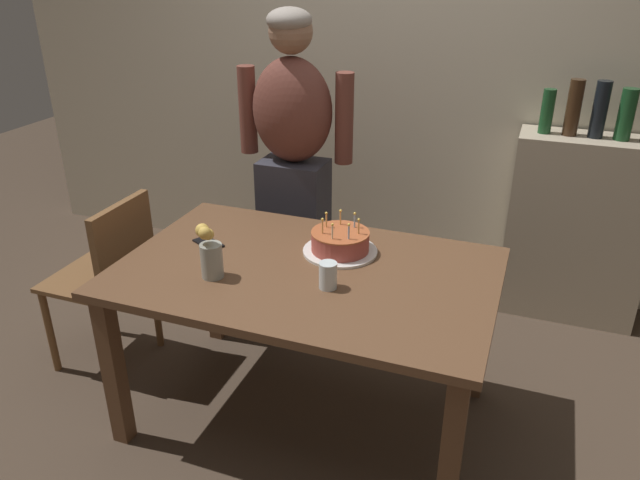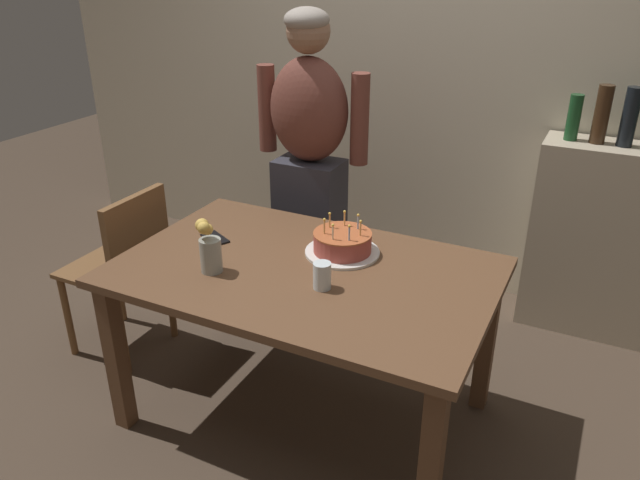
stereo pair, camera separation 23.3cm
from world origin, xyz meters
The scene contains 10 objects.
ground_plane centered at (0.00, 0.00, 0.00)m, with size 10.00×10.00×0.00m, color #47382B.
back_wall centered at (0.00, 1.55, 1.30)m, with size 5.20×0.10×2.60m, color beige.
dining_table centered at (0.00, 0.00, 0.64)m, with size 1.50×0.96×0.74m.
birthday_cake centered at (0.08, 0.19, 0.79)m, with size 0.31×0.31×0.16m.
water_glass_near centered at (0.13, -0.11, 0.79)m, with size 0.07×0.07×0.10m, color silver.
cell_phone centered at (-0.48, 0.07, 0.74)m, with size 0.14×0.07×0.01m, color black.
flower_vase centered at (-0.32, -0.19, 0.84)m, with size 0.10×0.09×0.22m.
person_man_bearded centered at (-0.36, 0.75, 0.87)m, with size 0.61×0.27×1.66m.
dining_chair centered at (-1.01, 0.05, 0.52)m, with size 0.42×0.42×0.87m.
shelf_cabinet centered at (1.06, 1.33, 0.54)m, with size 0.72×0.30×1.31m.
Camera 1 is at (0.80, -1.99, 1.89)m, focal length 34.24 mm.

